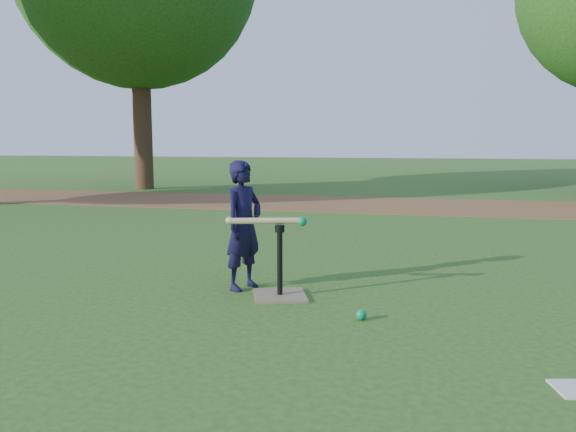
# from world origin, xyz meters

# --- Properties ---
(ground) EXTENTS (80.00, 80.00, 0.00)m
(ground) POSITION_xyz_m (0.00, 0.00, 0.00)
(ground) COLOR #285116
(ground) RESTS_ON ground
(dirt_strip) EXTENTS (24.00, 3.00, 0.01)m
(dirt_strip) POSITION_xyz_m (0.00, 7.50, 0.01)
(dirt_strip) COLOR brown
(dirt_strip) RESTS_ON ground
(child) EXTENTS (0.42, 0.49, 1.14)m
(child) POSITION_xyz_m (-0.14, 0.58, 0.57)
(child) COLOR black
(child) RESTS_ON ground
(wiffle_ball_ground) EXTENTS (0.08, 0.08, 0.08)m
(wiffle_ball_ground) POSITION_xyz_m (0.97, -0.07, 0.04)
(wiffle_ball_ground) COLOR #0C8447
(wiffle_ball_ground) RESTS_ON ground
(batting_tee) EXTENTS (0.55, 0.55, 0.61)m
(batting_tee) POSITION_xyz_m (0.24, 0.39, 0.11)
(batting_tee) COLOR #7A6D4D
(batting_tee) RESTS_ON ground
(swing_action) EXTENTS (0.67, 0.22, 0.08)m
(swing_action) POSITION_xyz_m (0.15, 0.38, 0.65)
(swing_action) COLOR tan
(swing_action) RESTS_ON ground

